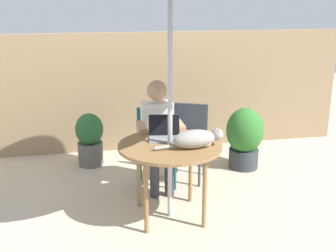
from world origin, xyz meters
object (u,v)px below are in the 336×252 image
object	(u,v)px
chair_empty	(189,136)
chair_occupied	(156,140)
laptop	(164,132)
potted_plant_near_fence	(245,136)
cat	(197,139)
person_seated	(158,130)
potted_plant_by_chair	(90,138)
patio_table	(170,151)

from	to	relation	value
chair_empty	chair_occupied	bearing A→B (deg)	-168.85
chair_occupied	laptop	size ratio (longest dim) A/B	2.63
potted_plant_near_fence	cat	bearing A→B (deg)	-128.00
person_seated	potted_plant_by_chair	size ratio (longest dim) A/B	1.80
chair_occupied	cat	bearing A→B (deg)	-76.74
person_seated	potted_plant_near_fence	distance (m)	1.23
laptop	potted_plant_by_chair	distance (m)	1.54
cat	potted_plant_by_chair	world-z (taller)	cat
patio_table	person_seated	world-z (taller)	person_seated
patio_table	laptop	bearing A→B (deg)	94.49
patio_table	potted_plant_near_fence	distance (m)	1.57
person_seated	laptop	distance (m)	0.48
chair_occupied	potted_plant_near_fence	xyz separation A→B (m)	(1.14, 0.22, -0.10)
laptop	potted_plant_near_fence	xyz separation A→B (m)	(1.16, 0.84, -0.40)
patio_table	cat	bearing A→B (deg)	-29.35
chair_occupied	laptop	bearing A→B (deg)	-91.49
chair_occupied	laptop	distance (m)	0.69
patio_table	person_seated	xyz separation A→B (m)	(0.00, 0.67, 0.00)
patio_table	laptop	distance (m)	0.24
patio_table	person_seated	distance (m)	0.67
cat	potted_plant_by_chair	bearing A→B (deg)	120.62
chair_empty	cat	distance (m)	1.09
potted_plant_near_fence	person_seated	bearing A→B (deg)	-161.60
person_seated	potted_plant_near_fence	size ratio (longest dim) A/B	1.58
chair_occupied	laptop	world-z (taller)	laptop
laptop	cat	distance (m)	0.41
chair_occupied	person_seated	distance (m)	0.23
chair_empty	potted_plant_by_chair	xyz separation A→B (m)	(-1.14, 0.59, -0.15)
laptop	cat	bearing A→B (deg)	-54.06
person_seated	chair_occupied	bearing A→B (deg)	90.00
patio_table	chair_empty	world-z (taller)	chair_empty
chair_occupied	chair_empty	world-z (taller)	same
laptop	patio_table	bearing A→B (deg)	-85.51
chair_occupied	potted_plant_by_chair	size ratio (longest dim) A/B	1.29
patio_table	chair_occupied	distance (m)	0.84
chair_occupied	cat	xyz separation A→B (m)	(0.22, -0.95, 0.32)
patio_table	person_seated	bearing A→B (deg)	90.00
potted_plant_by_chair	patio_table	bearing A→B (deg)	-63.82
patio_table	cat	world-z (taller)	cat
patio_table	person_seated	size ratio (longest dim) A/B	0.81
chair_empty	person_seated	distance (m)	0.50
patio_table	cat	xyz separation A→B (m)	(0.22, -0.13, 0.15)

